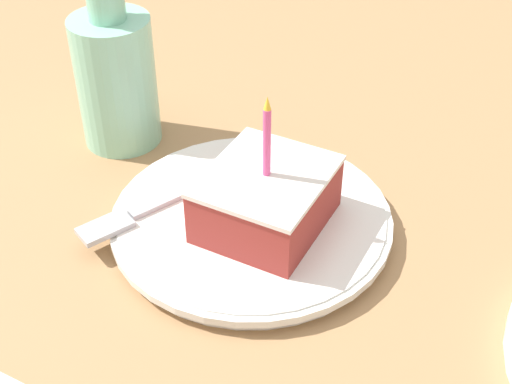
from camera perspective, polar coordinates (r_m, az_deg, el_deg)
ground_plane at (r=0.64m, az=0.14°, el=-3.71°), size 2.40×2.40×0.04m
plate at (r=0.62m, az=-0.00°, el=-2.43°), size 0.24×0.24×0.02m
cake_slice at (r=0.59m, az=0.82°, el=-0.52°), size 0.09×0.11×0.12m
fork at (r=0.63m, az=-7.41°, el=-0.76°), size 0.09×0.18×0.00m
bottle at (r=0.71m, az=-11.16°, el=9.13°), size 0.08×0.08×0.18m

